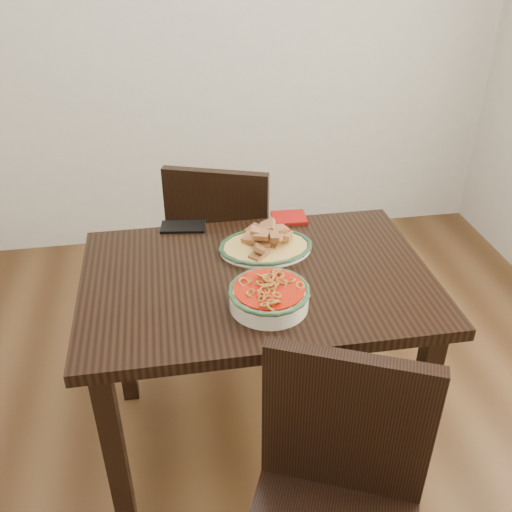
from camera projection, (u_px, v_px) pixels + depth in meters
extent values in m
plane|color=#3D2613|center=(234.00, 468.00, 2.09)|extent=(3.50, 3.50, 0.00)
cube|color=beige|center=(182.00, 10.00, 2.86)|extent=(3.50, 0.10, 2.60)
cube|color=black|center=(257.00, 280.00, 1.83)|extent=(1.12, 0.74, 0.04)
cube|color=black|center=(115.00, 453.00, 1.71)|extent=(0.06, 0.06, 0.71)
cube|color=black|center=(419.00, 413.00, 1.85)|extent=(0.06, 0.06, 0.71)
cube|color=black|center=(121.00, 329.00, 2.21)|extent=(0.06, 0.06, 0.71)
cube|color=black|center=(360.00, 304.00, 2.35)|extent=(0.06, 0.06, 0.71)
cube|color=black|center=(228.00, 248.00, 2.58)|extent=(0.54, 0.54, 0.04)
cube|color=black|center=(270.00, 273.00, 2.82)|extent=(0.04, 0.04, 0.41)
cube|color=black|center=(204.00, 266.00, 2.87)|extent=(0.04, 0.04, 0.41)
cube|color=black|center=(259.00, 314.00, 2.53)|extent=(0.04, 0.04, 0.41)
cube|color=black|center=(185.00, 306.00, 2.58)|extent=(0.04, 0.04, 0.41)
cube|color=black|center=(217.00, 221.00, 2.30)|extent=(0.41, 0.18, 0.44)
cube|color=black|center=(346.00, 423.00, 1.41)|extent=(0.40, 0.21, 0.44)
ellipsoid|color=white|center=(266.00, 248.00, 1.95)|extent=(0.31, 0.24, 0.02)
ellipsoid|color=#B89340|center=(266.00, 246.00, 1.95)|extent=(0.30, 0.23, 0.01)
torus|color=#17321E|center=(266.00, 246.00, 1.95)|extent=(0.25, 0.25, 0.01)
cylinder|color=beige|center=(269.00, 298.00, 1.67)|extent=(0.23, 0.23, 0.06)
torus|color=#1A3B1F|center=(269.00, 291.00, 1.65)|extent=(0.24, 0.24, 0.02)
cylinder|color=#991507|center=(269.00, 289.00, 1.65)|extent=(0.21, 0.21, 0.01)
cube|color=black|center=(183.00, 227.00, 2.08)|extent=(0.17, 0.11, 0.01)
cube|color=#990E0B|center=(289.00, 218.00, 2.14)|extent=(0.13, 0.11, 0.01)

